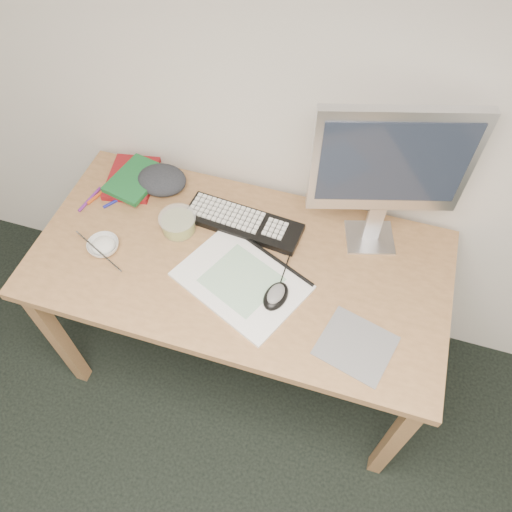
% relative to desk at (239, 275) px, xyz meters
% --- Properties ---
extents(desk, '(1.40, 0.70, 0.75)m').
position_rel_desk_xyz_m(desk, '(0.00, 0.00, 0.00)').
color(desk, tan).
rests_on(desk, ground).
extents(mousepad, '(0.25, 0.24, 0.00)m').
position_rel_desk_xyz_m(mousepad, '(0.43, -0.19, 0.08)').
color(mousepad, slate).
rests_on(mousepad, desk).
extents(sketchpad, '(0.48, 0.42, 0.01)m').
position_rel_desk_xyz_m(sketchpad, '(0.03, -0.08, 0.09)').
color(sketchpad, silver).
rests_on(sketchpad, desk).
extents(keyboard, '(0.43, 0.17, 0.02)m').
position_rel_desk_xyz_m(keyboard, '(-0.03, 0.15, 0.09)').
color(keyboard, black).
rests_on(keyboard, desk).
extents(monitor, '(0.46, 0.18, 0.55)m').
position_rel_desk_xyz_m(monitor, '(0.40, 0.23, 0.42)').
color(monitor, silver).
rests_on(monitor, desk).
extents(mouse, '(0.09, 0.12, 0.04)m').
position_rel_desk_xyz_m(mouse, '(0.16, -0.11, 0.11)').
color(mouse, black).
rests_on(mouse, sketchpad).
extents(rice_bowl, '(0.11, 0.11, 0.03)m').
position_rel_desk_xyz_m(rice_bowl, '(-0.45, -0.09, 0.10)').
color(rice_bowl, silver).
rests_on(rice_bowl, desk).
extents(chopsticks, '(0.22, 0.12, 0.02)m').
position_rel_desk_xyz_m(chopsticks, '(-0.45, -0.12, 0.12)').
color(chopsticks, '#AEAFB1').
rests_on(chopsticks, rice_bowl).
extents(fruit_tub, '(0.15, 0.15, 0.06)m').
position_rel_desk_xyz_m(fruit_tub, '(-0.24, 0.07, 0.11)').
color(fruit_tub, '#E3E250').
rests_on(fruit_tub, desk).
extents(book_red, '(0.21, 0.26, 0.02)m').
position_rel_desk_xyz_m(book_red, '(-0.51, 0.24, 0.09)').
color(book_red, maroon).
rests_on(book_red, desk).
extents(book_green, '(0.20, 0.24, 0.02)m').
position_rel_desk_xyz_m(book_green, '(-0.48, 0.22, 0.11)').
color(book_green, '#18612C').
rests_on(book_green, book_red).
extents(cloth_lump, '(0.16, 0.14, 0.06)m').
position_rel_desk_xyz_m(cloth_lump, '(-0.38, 0.24, 0.11)').
color(cloth_lump, '#262A2E').
rests_on(cloth_lump, desk).
extents(pencil_pink, '(0.18, 0.03, 0.01)m').
position_rel_desk_xyz_m(pencil_pink, '(0.01, 0.06, 0.09)').
color(pencil_pink, pink).
rests_on(pencil_pink, desk).
extents(pencil_tan, '(0.14, 0.15, 0.01)m').
position_rel_desk_xyz_m(pencil_tan, '(0.01, 0.06, 0.09)').
color(pencil_tan, tan).
rests_on(pencil_tan, desk).
extents(pencil_black, '(0.17, 0.03, 0.01)m').
position_rel_desk_xyz_m(pencil_black, '(0.06, 0.08, 0.09)').
color(pencil_black, black).
rests_on(pencil_black, desk).
extents(marker_blue, '(0.08, 0.11, 0.01)m').
position_rel_desk_xyz_m(marker_blue, '(-0.51, 0.13, 0.09)').
color(marker_blue, navy).
rests_on(marker_blue, desk).
extents(marker_orange, '(0.06, 0.13, 0.01)m').
position_rel_desk_xyz_m(marker_orange, '(-0.58, 0.14, 0.09)').
color(marker_orange, '#CD4C18').
rests_on(marker_orange, desk).
extents(marker_purple, '(0.03, 0.13, 0.01)m').
position_rel_desk_xyz_m(marker_purple, '(-0.61, 0.10, 0.09)').
color(marker_purple, '#672280').
rests_on(marker_purple, desk).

